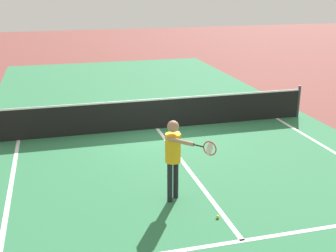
% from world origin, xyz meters
% --- Properties ---
extents(ground_plane, '(60.00, 60.00, 0.00)m').
position_xyz_m(ground_plane, '(0.00, 0.00, 0.00)').
color(ground_plane, brown).
extents(court_surface_inbounds, '(10.62, 24.40, 0.00)m').
position_xyz_m(court_surface_inbounds, '(0.00, 0.00, 0.00)').
color(court_surface_inbounds, '#2D7247').
rests_on(court_surface_inbounds, ground_plane).
extents(line_service_near, '(8.22, 0.10, 0.01)m').
position_xyz_m(line_service_near, '(0.00, -6.40, 0.00)').
color(line_service_near, white).
rests_on(line_service_near, ground_plane).
extents(line_center_service, '(0.10, 6.40, 0.01)m').
position_xyz_m(line_center_service, '(0.00, -3.20, 0.00)').
color(line_center_service, white).
rests_on(line_center_service, ground_plane).
extents(net, '(9.84, 0.09, 1.07)m').
position_xyz_m(net, '(0.00, 0.00, 0.49)').
color(net, '#33383D').
rests_on(net, ground_plane).
extents(player_near, '(0.74, 1.09, 1.73)m').
position_xyz_m(player_near, '(-0.76, -4.62, 1.09)').
color(player_near, black).
rests_on(player_near, ground_plane).
extents(tennis_ball_mid_court, '(0.07, 0.07, 0.07)m').
position_xyz_m(tennis_ball_mid_court, '(-0.15, -5.56, 0.03)').
color(tennis_ball_mid_court, '#CCE033').
rests_on(tennis_ball_mid_court, ground_plane).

